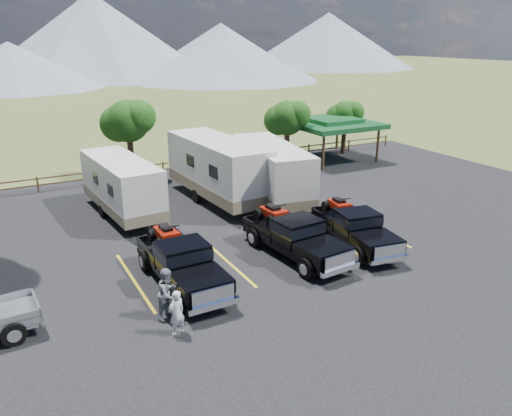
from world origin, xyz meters
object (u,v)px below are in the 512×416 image
trailer_left (122,186)px  pavilion (332,123)px  rig_left (181,261)px  person_a (177,313)px  rig_center (294,235)px  rig_right (354,226)px  trailer_center (218,169)px  trailer_right (271,172)px  person_b (168,293)px

trailer_left → pavilion: bearing=11.8°
rig_left → person_a: 3.48m
rig_center → rig_right: bearing=-11.0°
pavilion → rig_center: size_ratio=1.02×
trailer_center → trailer_right: size_ratio=1.08×
rig_right → person_b: rig_right is taller
rig_left → person_a: bearing=-113.5°
rig_center → trailer_right: 7.61m
rig_left → person_b: bearing=-121.4°
rig_left → rig_right: bearing=-2.1°
rig_right → trailer_left: size_ratio=0.67×
trailer_left → trailer_right: (8.11, -1.70, 0.14)m
rig_center → person_b: size_ratio=3.32×
trailer_center → trailer_right: trailer_center is taller
rig_center → pavilion: bearing=43.9°
pavilion → trailer_left: (-17.41, -5.20, -1.15)m
rig_center → trailer_center: (0.26, 8.56, 0.92)m
rig_left → trailer_left: (-0.01, 8.85, 0.64)m
rig_left → trailer_left: trailer_left is taller
rig_right → person_b: (-9.50, -1.92, 0.00)m
rig_left → trailer_left: size_ratio=0.68×
trailer_left → trailer_right: 8.29m
trailer_left → trailer_center: (5.48, -0.14, 0.27)m
rig_left → rig_right: size_ratio=1.02×
trailer_left → trailer_right: size_ratio=0.92×
pavilion → person_b: size_ratio=3.39×
rig_center → person_a: bearing=-157.6°
pavilion → trailer_right: 11.62m
rig_left → rig_right: rig_left is taller
rig_right → person_a: size_ratio=3.75×
pavilion → trailer_left: bearing=-163.4°
trailer_center → trailer_right: bearing=-34.0°
trailer_center → person_b: bearing=-125.2°
pavilion → trailer_right: trailer_right is taller
rig_left → trailer_right: bearing=40.6°
rig_center → trailer_left: size_ratio=0.69×
rig_left → person_a: rig_left is taller
rig_left → trailer_center: size_ratio=0.58×
rig_center → rig_left: bearing=176.9°
rig_center → trailer_right: (2.89, 7.00, 0.78)m
trailer_left → person_a: (-1.33, -12.07, -0.81)m
rig_left → pavilion: bearing=38.1°
pavilion → rig_center: bearing=-131.2°
pavilion → rig_center: (-12.18, -13.90, -1.79)m
pavilion → rig_center: 18.57m
rig_left → person_b: 2.44m
pavilion → rig_right: bearing=-122.7°
trailer_right → person_a: trailer_right is taller
pavilion → trailer_right: size_ratio=0.65×
trailer_left → person_b: trailer_left is taller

